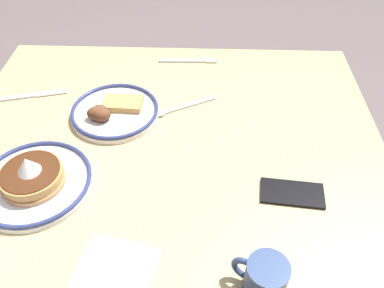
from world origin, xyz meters
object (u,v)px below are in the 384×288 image
(cell_phone, at_px, (292,193))
(paper_napkin, at_px, (114,272))
(fork_near, at_px, (189,61))
(plate_near_main, at_px, (113,111))
(butter_knife, at_px, (31,96))
(coffee_mug, at_px, (264,278))
(tea_spoon, at_px, (174,109))
(plate_center_pancakes, at_px, (34,180))

(cell_phone, bearing_deg, paper_napkin, 34.85)
(fork_near, bearing_deg, plate_near_main, 55.59)
(plate_near_main, bearing_deg, butter_knife, -16.77)
(plate_near_main, distance_m, coffee_mug, 0.62)
(cell_phone, bearing_deg, coffee_mug, 74.48)
(coffee_mug, xyz_separation_m, tea_spoon, (0.20, -0.53, -0.04))
(fork_near, bearing_deg, tea_spoon, 83.46)
(butter_knife, bearing_deg, tea_spoon, 173.54)
(plate_near_main, height_order, paper_napkin, plate_near_main)
(plate_center_pancakes, height_order, butter_knife, plate_center_pancakes)
(plate_near_main, xyz_separation_m, butter_knife, (0.26, -0.08, -0.01))
(plate_near_main, distance_m, butter_knife, 0.28)
(plate_center_pancakes, xyz_separation_m, cell_phone, (-0.60, 0.00, -0.02))
(plate_center_pancakes, relative_size, coffee_mug, 2.60)
(fork_near, bearing_deg, cell_phone, 115.35)
(plate_near_main, distance_m, plate_center_pancakes, 0.30)
(plate_center_pancakes, distance_m, fork_near, 0.65)
(plate_center_pancakes, height_order, coffee_mug, plate_center_pancakes)
(plate_center_pancakes, bearing_deg, plate_near_main, -117.58)
(fork_near, distance_m, butter_knife, 0.51)
(cell_phone, bearing_deg, fork_near, -58.84)
(coffee_mug, distance_m, butter_knife, 0.86)
(paper_napkin, xyz_separation_m, fork_near, (-0.11, -0.76, 0.00))
(fork_near, distance_m, tea_spoon, 0.26)
(plate_near_main, height_order, butter_knife, plate_near_main)
(coffee_mug, relative_size, paper_napkin, 0.69)
(tea_spoon, bearing_deg, butter_knife, -6.46)
(coffee_mug, height_order, cell_phone, coffee_mug)
(plate_center_pancakes, xyz_separation_m, tea_spoon, (-0.31, -0.29, -0.02))
(plate_near_main, distance_m, paper_napkin, 0.48)
(paper_napkin, height_order, butter_knife, butter_knife)
(plate_near_main, relative_size, paper_napkin, 1.64)
(plate_near_main, xyz_separation_m, plate_center_pancakes, (0.14, 0.26, 0.01))
(coffee_mug, distance_m, paper_napkin, 0.29)
(coffee_mug, height_order, butter_knife, coffee_mug)
(plate_near_main, distance_m, fork_near, 0.35)
(fork_near, bearing_deg, plate_center_pancakes, 58.73)
(cell_phone, height_order, tea_spoon, tea_spoon)
(tea_spoon, bearing_deg, paper_napkin, 80.65)
(cell_phone, relative_size, fork_near, 0.75)
(plate_near_main, relative_size, butter_knife, 1.20)
(plate_near_main, height_order, tea_spoon, plate_near_main)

